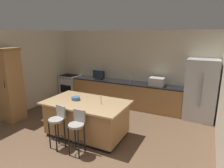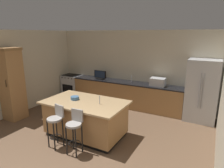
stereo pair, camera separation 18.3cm
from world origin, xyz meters
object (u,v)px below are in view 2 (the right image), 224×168
Objects in this scene: kitchen_island at (86,118)px; range_oven at (72,86)px; fruit_bowl at (75,98)px; bar_stool_right at (75,128)px; cabinet_tower at (12,83)px; bar_stool_left at (56,122)px; tv_monitor at (100,75)px; microwave at (158,82)px; refrigerator at (202,91)px.

range_oven is at bearing 134.97° from kitchen_island.
kitchen_island is 0.59m from fruit_bowl.
bar_stool_right is at bearing -49.92° from range_oven.
cabinet_tower reaches higher than bar_stool_left.
microwave is at bearing 1.34° from tv_monitor.
bar_stool_left is 4.63× the size of fruit_bowl.
range_oven is at bearing 177.98° from tv_monitor.
kitchen_island is 3.55m from refrigerator.
bar_stool_right is at bearing -67.88° from tv_monitor.
range_oven is at bearing 130.89° from fruit_bowl.
bar_stool_right is (-0.92, -3.25, -0.44)m from microwave.
refrigerator is 3.95m from bar_stool_right.
refrigerator is at bearing 40.05° from fruit_bowl.
tv_monitor reaches higher than bar_stool_right.
fruit_bowl is (-1.52, -2.47, -0.08)m from microwave.
tv_monitor is at bearing -2.02° from range_oven.
cabinet_tower is (-5.16, -2.60, 0.21)m from refrigerator.
kitchen_island is 4.41× the size of microwave.
refrigerator is 0.85× the size of cabinet_tower.
bar_stool_right is (0.56, -0.01, -0.00)m from bar_stool_left.
range_oven is 3.91m from bar_stool_left.
microwave reaches higher than kitchen_island.
kitchen_island is at bearing 106.27° from bar_stool_right.
kitchen_island is 4.30× the size of tv_monitor.
tv_monitor is at bearing 58.66° from cabinet_tower.
tv_monitor is (1.43, -0.05, 0.61)m from range_oven.
kitchen_island is 2.68m from tv_monitor.
kitchen_island is 0.85m from bar_stool_right.
range_oven is 3.30m from fruit_bowl.
cabinet_tower reaches higher than tv_monitor.
bar_stool_right is (2.73, -3.25, 0.14)m from range_oven.
bar_stool_left is at bearing -76.88° from tv_monitor.
bar_stool_right is (1.30, -3.20, -0.46)m from tv_monitor.
kitchen_island is 1.12× the size of refrigerator.
tv_monitor is at bearing 109.00° from bar_stool_right.
fruit_bowl is (-0.60, 0.78, 0.37)m from bar_stool_right.
bar_stool_left is (-2.84, -3.20, -0.33)m from refrigerator.
microwave is at bearing 76.23° from bar_stool_left.
tv_monitor is at bearing -179.90° from refrigerator.
bar_stool_right is at bearing -70.61° from kitchen_island.
refrigerator is (2.56, 2.41, 0.47)m from kitchen_island.
bar_stool_right is (0.28, -0.79, 0.13)m from kitchen_island.
bar_stool_left is (-1.47, -3.24, -0.44)m from microwave.
bar_stool_right is 1.05m from fruit_bowl.
tv_monitor is at bearing 106.19° from fruit_bowl.
microwave is at bearing 58.42° from fruit_bowl.
bar_stool_left is (2.32, -0.60, -0.54)m from cabinet_tower.
tv_monitor is (-2.22, -0.05, 0.02)m from microwave.
refrigerator is at bearing 26.71° from cabinet_tower.
tv_monitor is at bearing 113.00° from kitchen_island.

